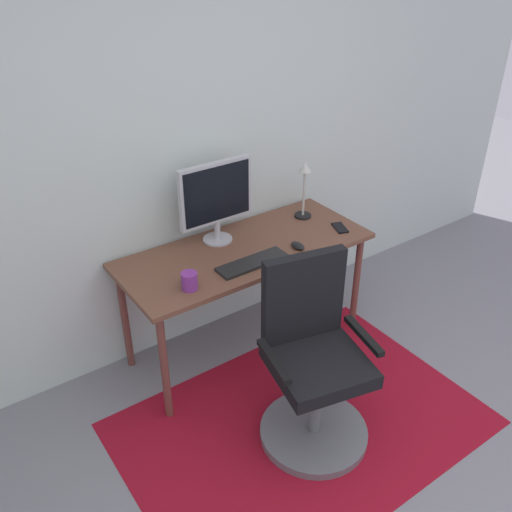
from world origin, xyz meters
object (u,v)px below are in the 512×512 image
Objects in this scene: keyboard at (253,263)px; computer_mouse at (298,246)px; coffee_cup at (189,281)px; desk at (246,258)px; cell_phone at (340,228)px; office_chair at (313,373)px; monitor at (216,196)px; desk_lamp at (304,184)px.

computer_mouse is (0.32, -0.01, 0.01)m from keyboard.
coffee_cup reaches higher than keyboard.
desk is at bearing 144.49° from computer_mouse.
office_chair is at bearing -118.53° from cell_phone.
desk is at bearing 21.11° from coffee_cup.
cell_phone is 0.14× the size of office_chair.
monitor is (-0.08, 0.18, 0.37)m from desk.
coffee_cup is (-0.48, -0.19, 0.12)m from desk.
desk_lamp reaches higher than computer_mouse.
desk is 0.42m from monitor.
office_chair reaches higher than keyboard.
monitor is 0.45m from keyboard.
computer_mouse is 0.47m from desk_lamp.
office_chair is at bearing -126.03° from desk_lamp.
computer_mouse is 0.74m from coffee_cup.
keyboard is 0.42× the size of office_chair.
desk_lamp is (0.61, 0.30, 0.23)m from keyboard.
office_chair is at bearing -59.46° from coffee_cup.
keyboard is at bearing -156.60° from cell_phone.
cell_phone is 0.37× the size of desk_lamp.
monitor reaches higher than coffee_cup.
desk is at bearing 67.92° from keyboard.
computer_mouse is at bearing -1.10° from keyboard.
office_chair is (0.36, -0.61, -0.38)m from coffee_cup.
computer_mouse is 0.38m from cell_phone.
coffee_cup is (-0.74, -0.01, 0.03)m from computer_mouse.
monitor is 0.83m from cell_phone.
coffee_cup is 0.09× the size of office_chair.
desk_lamp reaches higher than office_chair.
coffee_cup is 0.69× the size of cell_phone.
computer_mouse reaches higher than cell_phone.
computer_mouse is 0.10× the size of office_chair.
desk_lamp is at bearing 26.02° from keyboard.
keyboard is 0.72m from desk_lamp.
monitor is at bearing 115.59° from desk.
monitor is 4.83× the size of computer_mouse.
desk is at bearing -64.41° from monitor.
coffee_cup is at bearing -179.51° from computer_mouse.
coffee_cup is at bearing -163.10° from desk_lamp.
desk is 14.74× the size of computer_mouse.
monitor reaches higher than computer_mouse.
cell_phone is at bearing 2.82° from keyboard.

